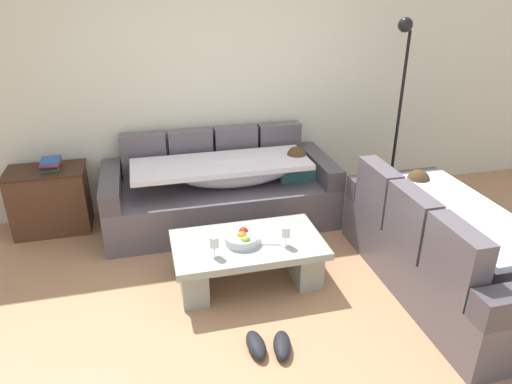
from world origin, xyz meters
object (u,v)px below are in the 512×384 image
Objects in this scene: couch_along_wall at (224,191)px; side_cabinet at (50,200)px; coffee_table at (248,256)px; wine_glass_near_right at (286,233)px; couch_near_window at (445,249)px; wine_glass_near_left at (214,243)px; book_stack_on_cabinet at (50,164)px; floor_lamp at (398,103)px; open_magazine at (271,238)px; fruit_bowl at (242,238)px; pair_of_shoes at (269,345)px.

couch_along_wall is 3.13× the size of side_cabinet.
coffee_table is 0.40m from wine_glass_near_right.
couch_along_wall is 2.14m from couch_near_window.
couch_near_window is 1.28m from wine_glass_near_right.
couch_along_wall is at bearing -7.74° from side_cabinet.
book_stack_on_cabinet is at bearing 131.81° from wine_glass_near_left.
side_cabinet reaches higher than wine_glass_near_left.
wine_glass_near_right is 0.09× the size of floor_lamp.
wine_glass_near_left is (-1.80, 0.28, 0.16)m from couch_near_window.
side_cabinet is at bearing 143.26° from wine_glass_near_right.
coffee_table is at bearing -165.22° from open_magazine.
floor_lamp reaches higher than open_magazine.
wine_glass_near_right is (0.27, -0.13, 0.26)m from coffee_table.
fruit_bowl is at bearing -39.29° from side_cabinet.
floor_lamp is (2.14, 1.25, 0.62)m from wine_glass_near_left.
couch_along_wall is at bearing 87.40° from fruit_bowl.
side_cabinet is at bearing 140.71° from fruit_bowl.
side_cabinet is 3.25× the size of book_stack_on_cabinet.
coffee_table is at bearing 86.90° from pair_of_shoes.
coffee_table is 3.63× the size of pair_of_shoes.
wine_glass_near_left reaches higher than pair_of_shoes.
book_stack_on_cabinet reaches higher than wine_glass_near_right.
pair_of_shoes is (0.25, -0.66, -0.45)m from wine_glass_near_left.
couch_along_wall is 8.06× the size of fruit_bowl.
side_cabinet is at bearing 141.75° from coffee_table.
wine_glass_near_left is 2.02m from side_cabinet.
wine_glass_near_right is at bearing 64.99° from pair_of_shoes.
fruit_bowl is 1.00× the size of open_magazine.
floor_lamp is (3.51, -0.21, 0.80)m from side_cabinet.
coffee_table is 0.62× the size of floor_lamp.
fruit_bowl is 0.39× the size of side_cabinet.
fruit_bowl is at bearing 29.14° from wine_glass_near_left.
wine_glass_near_left is (-0.29, -0.15, 0.26)m from coffee_table.
side_cabinet is at bearing 176.54° from floor_lamp.
fruit_bowl is at bearing 159.08° from wine_glass_near_right.
couch_near_window is at bearing -45.08° from couch_along_wall.
wine_glass_near_right is 0.59× the size of open_magazine.
fruit_bowl is 2.10m from side_cabinet.
side_cabinet is 3.61m from floor_lamp.
book_stack_on_cabinet is at bearing 142.22° from wine_glass_near_right.
floor_lamp is (1.84, 0.01, 0.78)m from couch_along_wall.
wine_glass_near_right is at bearing 76.73° from couch_near_window.
couch_near_window is 8.83× the size of book_stack_on_cabinet.
couch_along_wall is 1.11m from open_magazine.
open_magazine is 0.91m from pair_of_shoes.
book_stack_on_cabinet is at bearing 158.90° from open_magazine.
coffee_table is 0.83m from pair_of_shoes.
open_magazine is at bearing -80.17° from couch_along_wall.
floor_lamp is at bearing 38.09° from wine_glass_near_right.
wine_glass_near_right is 0.87m from pair_of_shoes.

